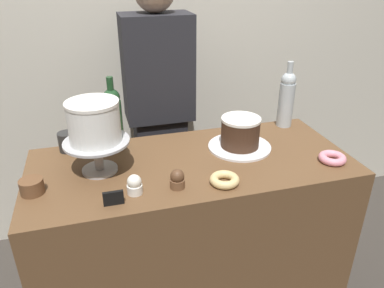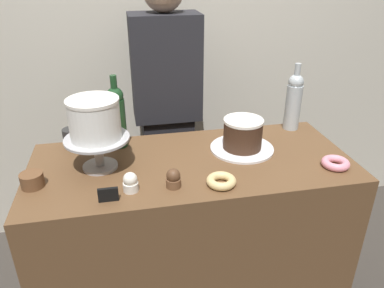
{
  "view_description": "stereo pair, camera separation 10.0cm",
  "coord_description": "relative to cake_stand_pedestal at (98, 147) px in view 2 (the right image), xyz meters",
  "views": [
    {
      "loc": [
        -0.36,
        -1.3,
        1.63
      ],
      "look_at": [
        0.0,
        0.0,
        0.96
      ],
      "focal_mm": 34.68,
      "sensor_mm": 36.0,
      "label": 1
    },
    {
      "loc": [
        -0.27,
        -1.33,
        1.63
      ],
      "look_at": [
        0.0,
        0.0,
        0.96
      ],
      "focal_mm": 34.68,
      "sensor_mm": 36.0,
      "label": 2
    }
  ],
  "objects": [
    {
      "name": "back_wall",
      "position": [
        0.37,
        0.85,
        0.33
      ],
      "size": [
        6.0,
        0.05,
        2.6
      ],
      "color": "beige",
      "rests_on": "ground_plane"
    },
    {
      "name": "display_counter",
      "position": [
        0.37,
        -0.02,
        -0.53
      ],
      "size": [
        1.34,
        0.59,
        0.88
      ],
      "color": "brown",
      "rests_on": "ground_plane"
    },
    {
      "name": "cake_stand_pedestal",
      "position": [
        0.0,
        0.0,
        0.0
      ],
      "size": [
        0.25,
        0.25,
        0.13
      ],
      "color": "#B2B2B7",
      "rests_on": "display_counter"
    },
    {
      "name": "white_layer_cake",
      "position": [
        -0.0,
        0.0,
        0.12
      ],
      "size": [
        0.2,
        0.2,
        0.16
      ],
      "color": "white",
      "rests_on": "cake_stand_pedestal"
    },
    {
      "name": "silver_serving_platter",
      "position": [
        0.61,
        0.04,
        -0.09
      ],
      "size": [
        0.28,
        0.28,
        0.01
      ],
      "color": "white",
      "rests_on": "display_counter"
    },
    {
      "name": "chocolate_round_cake",
      "position": [
        0.61,
        0.04,
        -0.02
      ],
      "size": [
        0.17,
        0.17,
        0.13
      ],
      "color": "#3D2619",
      "rests_on": "silver_serving_platter"
    },
    {
      "name": "wine_bottle_green",
      "position": [
        0.08,
        0.19,
        0.05
      ],
      "size": [
        0.08,
        0.08,
        0.33
      ],
      "color": "#193D1E",
      "rests_on": "display_counter"
    },
    {
      "name": "wine_bottle_clear",
      "position": [
        0.92,
        0.21,
        0.05
      ],
      "size": [
        0.08,
        0.08,
        0.33
      ],
      "color": "#B2BCC1",
      "rests_on": "display_counter"
    },
    {
      "name": "cupcake_vanilla",
      "position": [
        0.11,
        -0.19,
        -0.06
      ],
      "size": [
        0.06,
        0.06,
        0.07
      ],
      "color": "white",
      "rests_on": "display_counter"
    },
    {
      "name": "cupcake_chocolate",
      "position": [
        0.27,
        -0.2,
        -0.06
      ],
      "size": [
        0.06,
        0.06,
        0.07
      ],
      "color": "brown",
      "rests_on": "display_counter"
    },
    {
      "name": "donut_glazed",
      "position": [
        0.44,
        -0.22,
        -0.08
      ],
      "size": [
        0.11,
        0.11,
        0.03
      ],
      "color": "#E0C17F",
      "rests_on": "display_counter"
    },
    {
      "name": "donut_pink",
      "position": [
        0.93,
        -0.18,
        -0.08
      ],
      "size": [
        0.11,
        0.11,
        0.03
      ],
      "color": "pink",
      "rests_on": "display_counter"
    },
    {
      "name": "cookie_stack",
      "position": [
        -0.24,
        -0.1,
        -0.06
      ],
      "size": [
        0.08,
        0.08,
        0.05
      ],
      "color": "brown",
      "rests_on": "display_counter"
    },
    {
      "name": "price_sign_chalkboard",
      "position": [
        0.03,
        -0.24,
        -0.07
      ],
      "size": [
        0.07,
        0.01,
        0.05
      ],
      "color": "black",
      "rests_on": "display_counter"
    },
    {
      "name": "coffee_cup_ceramic",
      "position": [
        -0.12,
        0.22,
        -0.05
      ],
      "size": [
        0.08,
        0.08,
        0.08
      ],
      "color": "#282828",
      "rests_on": "display_counter"
    },
    {
      "name": "barista_figure",
      "position": [
        0.35,
        0.57,
        -0.13
      ],
      "size": [
        0.36,
        0.22,
        1.6
      ],
      "color": "black",
      "rests_on": "ground_plane"
    }
  ]
}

